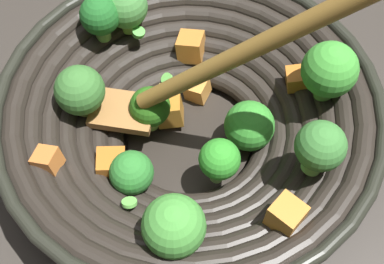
# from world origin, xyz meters

# --- Properties ---
(ground_plane) EXTENTS (4.00, 4.00, 0.00)m
(ground_plane) POSITION_xyz_m (0.00, 0.00, 0.00)
(ground_plane) COLOR #332D28
(wok) EXTENTS (0.44, 0.41, 0.29)m
(wok) POSITION_xyz_m (-0.00, -0.00, 0.06)
(wok) COLOR black
(wok) RESTS_ON ground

